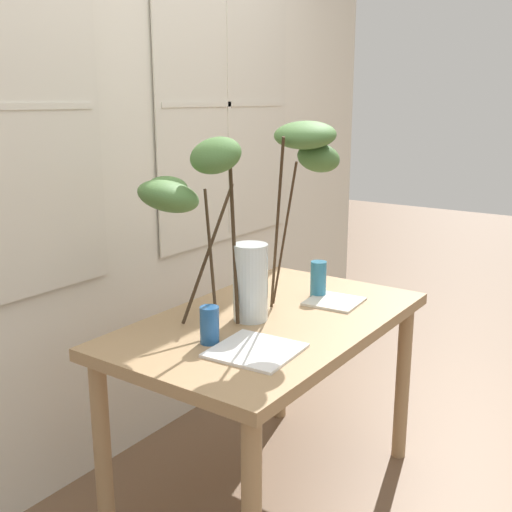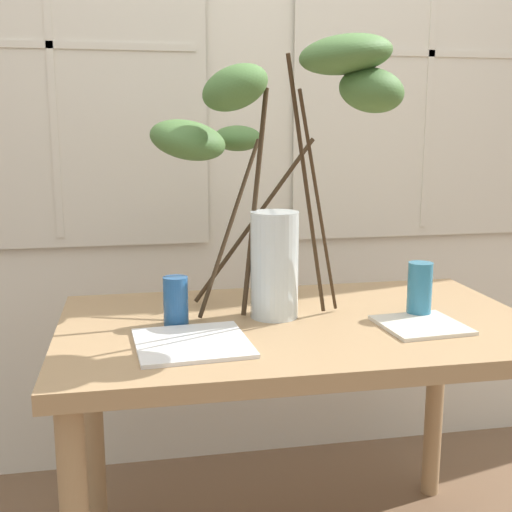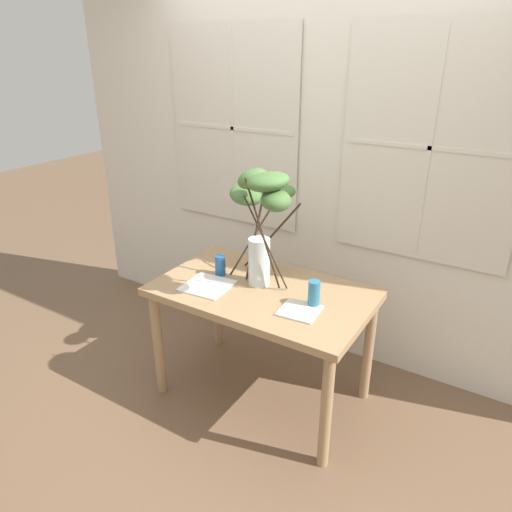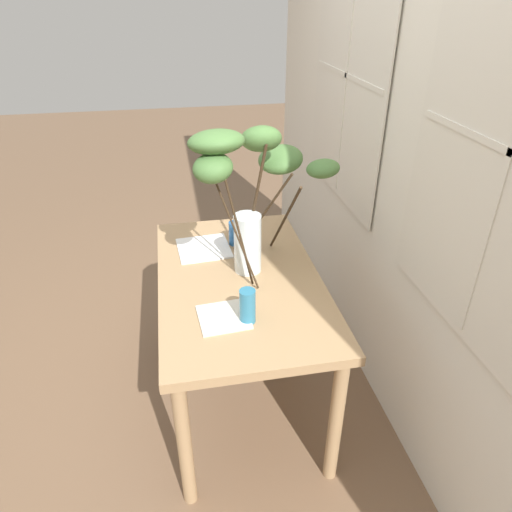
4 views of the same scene
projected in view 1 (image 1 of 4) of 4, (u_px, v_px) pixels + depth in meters
The scene contains 8 objects.
ground at pixel (269, 494), 2.51m from camera, with size 14.00×14.00×0.00m, color brown.
back_wall_with_windows at pixel (116, 110), 2.57m from camera, with size 4.13×0.14×3.01m.
dining_table at pixel (270, 342), 2.35m from camera, with size 1.25×0.75×0.75m.
vase_with_branches at pixel (239, 198), 2.20m from camera, with size 0.68×0.74×0.74m.
drinking_glass_blue_left at pixel (210, 325), 2.07m from camera, with size 0.06×0.06×0.13m, color #235693.
drinking_glass_blue_right at pixel (318, 279), 2.56m from camera, with size 0.07×0.07×0.15m, color teal.
plate_square_left at pixel (255, 350), 2.01m from camera, with size 0.26×0.26×0.01m, color white.
plate_square_right at pixel (334, 301), 2.49m from camera, with size 0.20×0.20×0.01m, color silver.
Camera 1 is at (-1.83, -1.21, 1.55)m, focal length 43.58 mm.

